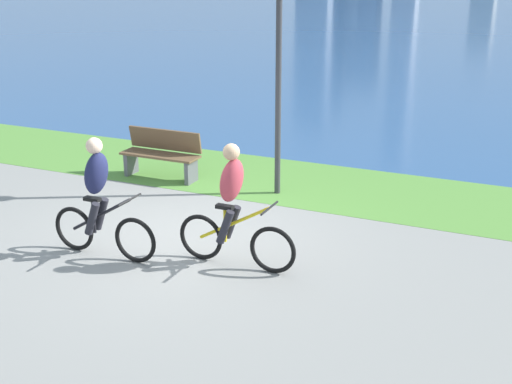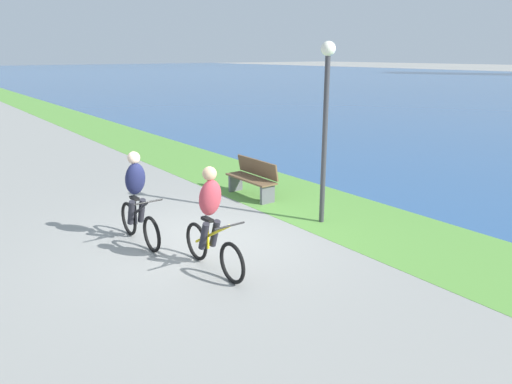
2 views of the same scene
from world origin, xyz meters
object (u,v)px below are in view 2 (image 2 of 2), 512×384
(cyclist_lead, at_px, (211,220))
(cyclist_trailing, at_px, (137,198))
(lamppost_tall, at_px, (326,106))
(bench_near_path, at_px, (253,178))

(cyclist_lead, distance_m, cyclist_trailing, 1.85)
(cyclist_trailing, height_order, lamppost_tall, lamppost_tall)
(cyclist_lead, bearing_deg, bench_near_path, 134.86)
(bench_near_path, bearing_deg, lamppost_tall, 1.55)
(cyclist_lead, distance_m, bench_near_path, 4.14)
(bench_near_path, distance_m, lamppost_tall, 2.98)
(cyclist_lead, xyz_separation_m, cyclist_trailing, (-1.79, -0.46, -0.00))
(cyclist_lead, xyz_separation_m, bench_near_path, (-2.90, 2.92, -0.39))
(cyclist_lead, distance_m, lamppost_tall, 3.40)
(lamppost_tall, bearing_deg, bench_near_path, -178.45)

